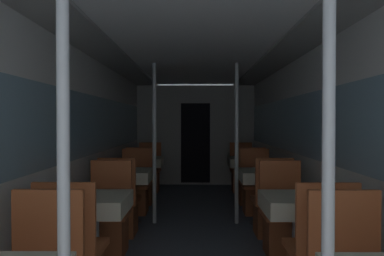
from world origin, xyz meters
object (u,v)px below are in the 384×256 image
Objects in this scene: dining_table_left_3 at (146,164)px; dining_table_right_2 at (263,179)px; support_pole_right_2 at (237,143)px; chair_left_near_3 at (141,187)px; dining_table_right_1 at (299,209)px; chair_right_near_3 at (250,187)px; chair_left_far_2 at (135,194)px; dining_table_right_3 at (246,164)px; dining_table_left_2 at (128,179)px; support_pole_right_0 at (329,192)px; dining_table_left_1 at (93,209)px; chair_left_far_3 at (149,177)px; chair_left_near_2 at (120,212)px; chair_left_far_1 at (108,226)px; chair_right_far_3 at (242,177)px; chair_right_near_2 at (272,212)px; support_pole_left_2 at (155,143)px; chair_right_far_2 at (257,194)px; chair_right_far_1 at (284,227)px; support_pole_left_0 at (64,192)px.

dining_table_left_3 is 1.00× the size of dining_table_right_2.
chair_left_near_3 is at bearing 141.18° from support_pole_right_2.
dining_table_left_3 is at bearing 136.42° from dining_table_right_2.
chair_right_near_3 reaches higher than dining_table_right_1.
dining_table_right_3 is (1.85, 1.20, 0.32)m from chair_left_far_2.
support_pole_right_0 is (1.49, -3.52, 0.49)m from dining_table_left_2.
dining_table_left_1 is at bearing -90.00° from dining_table_left_2.
dining_table_left_2 is at bearing 90.00° from chair_left_far_3.
chair_left_near_2 is at bearing 147.09° from dining_table_right_1.
dining_table_left_2 is at bearing -136.42° from dining_table_right_3.
support_pole_right_0 reaches higher than dining_table_left_3.
dining_table_left_1 is at bearing -117.72° from dining_table_right_3.
dining_table_right_2 is (1.85, 1.20, 0.32)m from chair_left_far_1.
dining_table_left_1 is 3.50m from chair_right_near_3.
chair_left_far_2 is 1.00× the size of chair_right_far_3.
support_pole_right_0 reaches higher than dining_table_right_2.
dining_table_left_2 is 0.65m from chair_left_far_2.
chair_left_far_3 and chair_right_near_2 have the same top height.
chair_left_far_3 is (-0.00, 4.08, -0.32)m from dining_table_left_1.
chair_right_far_2 is (1.49, 0.56, -0.80)m from support_pole_left_2.
chair_left_far_2 and chair_right_far_1 have the same top height.
chair_right_far_1 is at bearing 90.00° from chair_right_far_2.
support_pole_left_2 reaches higher than dining_table_left_1.
chair_right_far_3 is (0.00, 2.32, -0.32)m from dining_table_right_2.
chair_left_far_1 and chair_left_far_3 have the same top height.
support_pole_right_0 is at bearing -101.60° from dining_table_right_1.
support_pole_left_0 is at bearing 93.54° from chair_left_far_3.
support_pole_right_0 reaches higher than chair_right_near_3.
chair_right_far_1 reaches higher than dining_table_right_3.
dining_table_right_2 is (1.85, -1.20, 0.32)m from chair_left_near_3.
chair_left_near_3 is 1.00× the size of chair_right_near_2.
chair_left_far_2 is 1.76m from chair_left_far_3.
chair_left_far_2 reaches higher than dining_table_right_1.
chair_left_far_1 is at bearing 0.00° from chair_right_far_1.
chair_left_near_3 is at bearing -18.93° from chair_right_far_2.
chair_left_near_2 is 3.40m from support_pole_right_0.
support_pole_left_2 is 2.07m from chair_right_far_1.
dining_table_left_2 is 1.00× the size of dining_table_right_2.
support_pole_right_0 reaches higher than dining_table_left_1.
chair_right_far_1 is at bearing -57.98° from dining_table_left_3.
chair_left_far_3 is 2.98m from dining_table_right_2.
chair_right_far_2 is 1.24m from dining_table_right_3.
dining_table_left_2 and dining_table_right_2 have the same top height.
chair_right_far_3 is at bearing -136.42° from chair_left_far_2.
chair_right_far_2 is at bearing 16.93° from dining_table_left_2.
chair_right_far_1 is 1.24m from dining_table_right_2.
dining_table_right_3 is at bearing 43.58° from dining_table_left_2.
support_pole_left_2 is at bearing 98.84° from chair_left_far_3.
dining_table_right_3 is at bearing 0.00° from dining_table_left_3.
chair_right_far_3 reaches higher than dining_table_left_2.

